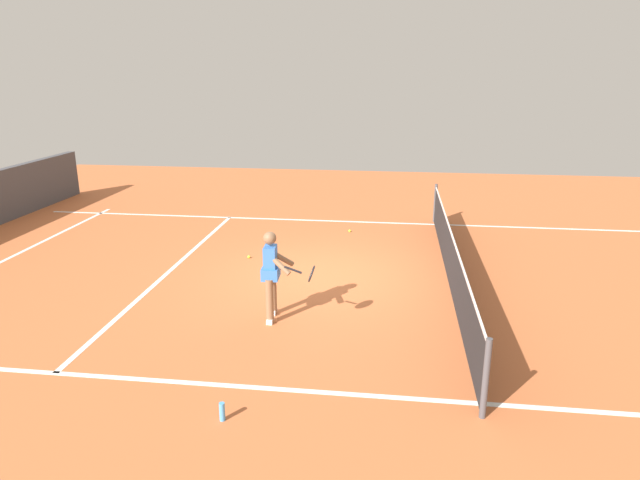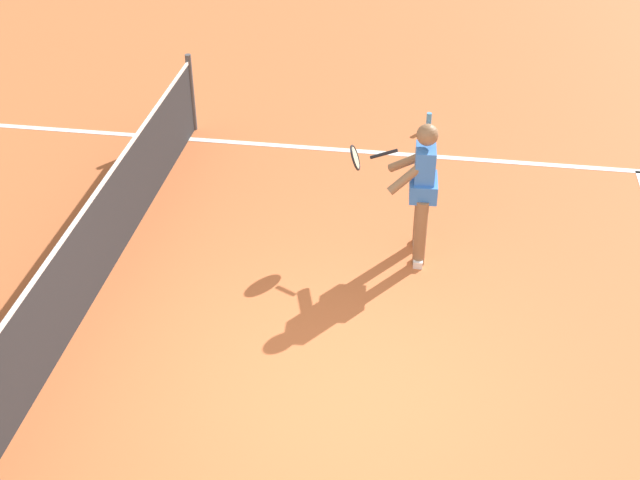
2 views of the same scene
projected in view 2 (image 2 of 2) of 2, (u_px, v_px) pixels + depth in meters
The scene contains 5 objects.
ground_plane at pixel (334, 390), 7.45m from camera, with size 25.24×25.24×0.00m, color #C66638.
sideline_right_marking at pixel (379, 153), 11.00m from camera, with size 0.10×17.42×0.01m, color white.
court_net at pixel (48, 318), 7.47m from camera, with size 9.43×0.08×1.07m.
tennis_player at pixel (420, 186), 8.67m from camera, with size 0.75×0.96×1.55m.
water_bottle at pixel (429, 121), 11.49m from camera, with size 0.07×0.07×0.24m, color #4C9EE5.
Camera 2 is at (-5.34, -0.68, 5.31)m, focal length 47.56 mm.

